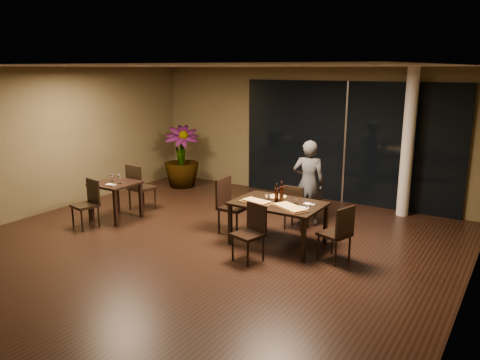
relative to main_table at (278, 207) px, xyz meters
name	(u,v)px	position (x,y,z in m)	size (l,w,h in m)	color
ground	(203,247)	(-1.00, -0.80, -0.68)	(8.00, 8.00, 0.00)	black
wall_back	(306,132)	(-1.00, 3.25, 0.82)	(8.00, 0.10, 3.00)	brown
wall_left	(46,140)	(-5.05, -0.80, 0.82)	(0.10, 8.00, 3.00)	brown
wall_right	(477,196)	(3.05, -0.80, 0.82)	(0.10, 8.00, 3.00)	brown
ceiling	(200,65)	(-1.00, -0.80, 2.34)	(8.00, 8.00, 0.04)	silver
window_panel	(346,143)	(0.00, 3.16, 0.67)	(5.00, 0.06, 2.70)	black
column	(408,143)	(1.40, 2.85, 0.82)	(0.24, 0.24, 3.00)	silver
main_table	(278,207)	(0.00, 0.00, 0.00)	(1.50, 1.00, 0.75)	black
side_table	(116,189)	(-3.40, -0.50, -0.05)	(0.80, 0.80, 0.75)	black
chair_main_far	(295,205)	(-0.07, 0.82, -0.19)	(0.41, 0.41, 0.87)	black
chair_main_near	(252,229)	(-0.04, -0.80, -0.17)	(0.51, 0.51, 0.90)	black
chair_main_left	(229,202)	(-1.05, 0.07, -0.11)	(0.48, 0.48, 1.02)	black
chair_main_right	(339,231)	(1.15, -0.15, -0.17)	(0.53, 0.53, 0.91)	black
chair_side_far	(139,185)	(-3.43, 0.16, -0.12)	(0.50, 0.50, 1.00)	black
chair_side_near	(88,201)	(-3.49, -1.11, -0.17)	(0.49, 0.49, 0.91)	black
diner	(309,183)	(-0.01, 1.25, 0.15)	(0.56, 0.37, 1.66)	#303335
potted_plant	(181,157)	(-3.98, 2.26, 0.10)	(0.85, 0.85, 1.55)	#184617
pizza_board_left	(257,202)	(-0.31, -0.20, 0.08)	(0.58, 0.29, 0.01)	#493017
pizza_board_right	(290,208)	(0.33, -0.21, 0.08)	(0.62, 0.31, 0.01)	#472A16
oblong_pizza_left	(257,201)	(-0.31, -0.20, 0.10)	(0.45, 0.21, 0.02)	maroon
oblong_pizza_right	(290,207)	(0.33, -0.21, 0.10)	(0.55, 0.25, 0.02)	#691109
round_pizza	(277,197)	(-0.17, 0.28, 0.08)	(0.31, 0.31, 0.01)	#A61712
bottle_a	(277,193)	(-0.05, 0.02, 0.23)	(0.07, 0.07, 0.32)	black
bottle_b	(282,195)	(0.07, -0.01, 0.22)	(0.06, 0.06, 0.29)	black
bottle_c	(282,191)	(0.01, 0.10, 0.25)	(0.08, 0.08, 0.34)	black
tumbler_left	(268,197)	(-0.24, 0.07, 0.12)	(0.08, 0.08, 0.09)	white
tumbler_right	(295,201)	(0.27, 0.10, 0.12)	(0.07, 0.07, 0.08)	white
napkin_near	(303,208)	(0.50, -0.09, 0.08)	(0.18, 0.10, 0.01)	white
napkin_far	(309,204)	(0.50, 0.17, 0.08)	(0.18, 0.10, 0.01)	white
wine_glass_a	(112,177)	(-3.53, -0.45, 0.16)	(0.07, 0.07, 0.16)	white
wine_glass_b	(120,179)	(-3.27, -0.50, 0.17)	(0.08, 0.08, 0.18)	white
side_napkin	(111,185)	(-3.33, -0.68, 0.08)	(0.18, 0.11, 0.01)	silver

